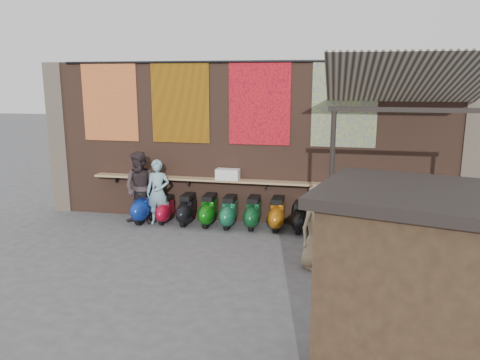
{
  "coord_description": "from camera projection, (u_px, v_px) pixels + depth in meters",
  "views": [
    {
      "loc": [
        2.17,
        -8.74,
        3.58
      ],
      "look_at": [
        0.09,
        1.2,
        1.38
      ],
      "focal_mm": 35.0,
      "sensor_mm": 36.0,
      "label": 1
    }
  ],
  "objects": [
    {
      "name": "awning_header",
      "position": [
        422.0,
        110.0,
        7.63
      ],
      "size": [
        3.0,
        0.08,
        0.08
      ],
      "primitive_type": "cube",
      "color": "black",
      "rests_on": "awning_post_left"
    },
    {
      "name": "awning_post_left",
      "position": [
        331.0,
        196.0,
        8.23
      ],
      "size": [
        0.09,
        0.09,
        3.1
      ],
      "primitive_type": "cylinder",
      "color": "black",
      "rests_on": "ground"
    },
    {
      "name": "pier_left",
      "position": [
        62.0,
        138.0,
        12.75
      ],
      "size": [
        0.5,
        0.5,
        4.0
      ],
      "primitive_type": "cube",
      "color": "#4C4238",
      "rests_on": "ground"
    },
    {
      "name": "tapestry_multi",
      "position": [
        344.0,
        104.0,
        10.83
      ],
      "size": [
        1.5,
        0.02,
        2.0
      ],
      "primitive_type": "cube",
      "color": "#294097",
      "rests_on": "brick_wall"
    },
    {
      "name": "shopper_grey",
      "position": [
        454.0,
        234.0,
        8.59
      ],
      "size": [
        1.04,
        0.63,
        1.57
      ],
      "primitive_type": "imported",
      "rotation": [
        0.0,
        0.0,
        3.19
      ],
      "color": "#5A595E",
      "rests_on": "ground"
    },
    {
      "name": "tapestry_redgold",
      "position": [
        110.0,
        102.0,
        12.01
      ],
      "size": [
        1.5,
        0.02,
        2.0
      ],
      "primitive_type": "cube",
      "color": "maroon",
      "rests_on": "brick_wall"
    },
    {
      "name": "brick_wall",
      "position": [
        249.0,
        143.0,
        11.71
      ],
      "size": [
        10.0,
        0.4,
        4.0
      ],
      "primitive_type": "cube",
      "color": "brown",
      "rests_on": "ground"
    },
    {
      "name": "scooter_stool_5",
      "position": [
        253.0,
        213.0,
        11.38
      ],
      "size": [
        0.36,
        0.81,
        0.77
      ],
      "primitive_type": null,
      "color": "#0E4621",
      "rests_on": "ground"
    },
    {
      "name": "stall_sign",
      "position": [
        435.0,
        236.0,
        5.78
      ],
      "size": [
        1.17,
        0.34,
        0.5
      ],
      "primitive_type": "cube",
      "rotation": [
        0.0,
        0.0,
        -0.25
      ],
      "color": "gold",
      "rests_on": "market_stall"
    },
    {
      "name": "awning_ledger",
      "position": [
        402.0,
        62.0,
        10.4
      ],
      "size": [
        3.3,
        0.08,
        0.12
      ],
      "primitive_type": "cube",
      "color": "#33261C",
      "rests_on": "brick_wall"
    },
    {
      "name": "scooter_stool_7",
      "position": [
        299.0,
        217.0,
        11.13
      ],
      "size": [
        0.33,
        0.74,
        0.71
      ],
      "primitive_type": null,
      "color": "black",
      "rests_on": "ground"
    },
    {
      "name": "diner_left",
      "position": [
        158.0,
        192.0,
        11.63
      ],
      "size": [
        0.62,
        0.42,
        1.63
      ],
      "primitive_type": "imported",
      "rotation": [
        0.0,
        0.0,
        0.05
      ],
      "color": "#7AA4B2",
      "rests_on": "ground"
    },
    {
      "name": "tapestry_orange",
      "position": [
        259.0,
        103.0,
        11.23
      ],
      "size": [
        1.5,
        0.02,
        2.0
      ],
      "primitive_type": "cube",
      "color": "red",
      "rests_on": "brick_wall"
    },
    {
      "name": "hang_rail",
      "position": [
        247.0,
        61.0,
        11.07
      ],
      "size": [
        9.5,
        0.06,
        0.06
      ],
      "primitive_type": "cylinder",
      "rotation": [
        0.0,
        1.57,
        0.0
      ],
      "color": "black",
      "rests_on": "brick_wall"
    },
    {
      "name": "awning_canvas",
      "position": [
        411.0,
        80.0,
        8.96
      ],
      "size": [
        3.2,
        3.28,
        0.97
      ],
      "primitive_type": "cube",
      "rotation": [
        -0.28,
        0.0,
        0.0
      ],
      "color": "beige",
      "rests_on": "brick_wall"
    },
    {
      "name": "scooter_stool_0",
      "position": [
        144.0,
        206.0,
        11.88
      ],
      "size": [
        0.39,
        0.88,
        0.83
      ],
      "primitive_type": null,
      "color": "navy",
      "rests_on": "ground"
    },
    {
      "name": "shopper_tan",
      "position": [
        318.0,
        228.0,
        8.85
      ],
      "size": [
        0.95,
        0.92,
        1.64
      ],
      "primitive_type": "imported",
      "rotation": [
        0.0,
        0.0,
        0.73
      ],
      "color": "#897557",
      "rests_on": "ground"
    },
    {
      "name": "ground",
      "position": [
        224.0,
        258.0,
        9.55
      ],
      "size": [
        70.0,
        70.0,
        0.0
      ],
      "primitive_type": "plane",
      "color": "#474749",
      "rests_on": "ground"
    },
    {
      "name": "shelf_box",
      "position": [
        228.0,
        174.0,
        11.58
      ],
      "size": [
        0.58,
        0.3,
        0.27
      ],
      "primitive_type": "cube",
      "color": "white",
      "rests_on": "eating_counter"
    },
    {
      "name": "diner_right",
      "position": [
        141.0,
        188.0,
        11.63
      ],
      "size": [
        0.94,
        0.76,
        1.83
      ],
      "primitive_type": "imported",
      "rotation": [
        0.0,
        0.0,
        -0.08
      ],
      "color": "#33282B",
      "rests_on": "ground"
    },
    {
      "name": "shopper_navy",
      "position": [
        445.0,
        224.0,
        8.99
      ],
      "size": [
        1.07,
        0.75,
        1.68
      ],
      "primitive_type": "imported",
      "rotation": [
        0.0,
        0.0,
        3.53
      ],
      "color": "black",
      "rests_on": "ground"
    },
    {
      "name": "scooter_stool_8",
      "position": [
        323.0,
        218.0,
        11.03
      ],
      "size": [
        0.33,
        0.74,
        0.71
      ],
      "primitive_type": null,
      "color": "#141F4E",
      "rests_on": "ground"
    },
    {
      "name": "scooter_stool_2",
      "position": [
        187.0,
        210.0,
        11.69
      ],
      "size": [
        0.36,
        0.79,
        0.75
      ],
      "primitive_type": null,
      "color": "black",
      "rests_on": "ground"
    },
    {
      "name": "market_stall",
      "position": [
        426.0,
        303.0,
        5.16
      ],
      "size": [
        2.46,
        2.08,
        2.31
      ],
      "primitive_type": "cube",
      "rotation": [
        0.0,
        0.0,
        -0.25
      ],
      "color": "black",
      "rests_on": "ground"
    },
    {
      "name": "scooter_stool_1",
      "position": [
        166.0,
        210.0,
        11.84
      ],
      "size": [
        0.32,
        0.71,
        0.67
      ],
      "primitive_type": null,
      "color": "#A50C24",
      "rests_on": "ground"
    },
    {
      "name": "stall_shelf",
      "position": [
        430.0,
        298.0,
        5.95
      ],
      "size": [
        1.74,
        0.53,
        0.06
      ],
      "primitive_type": "cube",
      "rotation": [
        0.0,
        0.0,
        -0.25
      ],
      "color": "#473321",
      "rests_on": "market_stall"
    },
    {
      "name": "tapestry_sun",
      "position": [
        180.0,
        103.0,
        11.63
      ],
      "size": [
        1.5,
        0.02,
        2.0
      ],
      "primitive_type": "cube",
      "color": "orange",
      "rests_on": "brick_wall"
    },
    {
      "name": "scooter_stool_6",
      "position": [
        277.0,
        214.0,
        11.27
      ],
      "size": [
        0.37,
        0.82,
        0.78
      ],
      "primitive_type": null,
      "color": "#99540D",
      "rests_on": "ground"
    },
    {
      "name": "pier_right",
      "position": [
        472.0,
        149.0,
        10.67
      ],
      "size": [
        0.5,
        0.5,
        4.0
      ],
      "primitive_type": "cube",
      "color": "#4C4238",
      "rests_on": "ground"
    },
    {
      "name": "scooter_stool_3",
      "position": [
        209.0,
        210.0,
        11.59
      ],
      "size": [
        0.36,
        0.81,
        0.77
      ],
      "primitive_type": null,
      "color": "#0E5F0D",
      "rests_on": "ground"
    },
    {
      "name": "eating_counter",
      "position": [
        246.0,
        181.0,
        11.55
      ],
      "size": [
        8.0,
        0.32,
        0.05
      ],
      "primitive_type": "cube",
      "color": "#9E7A51",
      "rests_on": "brick_wall"
    },
    {
      "name": "stall_roof",
      "position": [
        435.0,
        196.0,
        4.9
      ],
      "size": [
        2.77,
        2.37,
        0.12
      ],
      "primitive_type": "cube",
      "rotation": [
        0.0,
        0.0,
        -0.25
      ],
      "color": "black",
      "rests_on": "market_stall"
    },
    {
      "name": "scooter_stool_9",
      "position": [
        350.0,
        220.0,
        10.84
      ],
      "size": [
        0.36,
        0.79,
        0.75
      ],
      "primitive_type": null,
      "color": "navy",
      "rests_on": "ground"
    },
    {
      "name": "scooter_stool_4",
      "position": [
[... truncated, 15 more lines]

